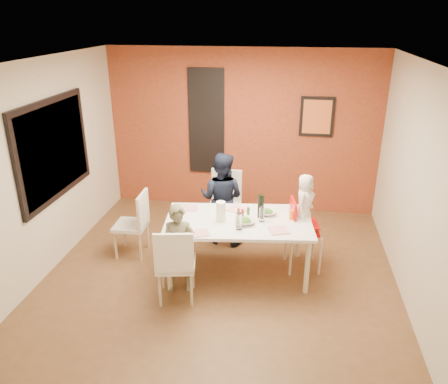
% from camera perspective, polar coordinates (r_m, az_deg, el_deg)
% --- Properties ---
extents(ground, '(4.50, 4.50, 0.00)m').
position_cam_1_polar(ground, '(5.84, -0.47, -10.70)').
color(ground, brown).
rests_on(ground, ground).
extents(ceiling, '(4.50, 4.50, 0.02)m').
position_cam_1_polar(ceiling, '(4.92, -0.57, 16.70)').
color(ceiling, white).
rests_on(ceiling, wall_back).
extents(wall_back, '(4.50, 0.02, 2.70)m').
position_cam_1_polar(wall_back, '(7.35, 2.39, 7.90)').
color(wall_back, beige).
rests_on(wall_back, ground).
extents(wall_front, '(4.50, 0.02, 2.70)m').
position_cam_1_polar(wall_front, '(3.26, -7.16, -12.04)').
color(wall_front, beige).
rests_on(wall_front, ground).
extents(wall_left, '(0.02, 4.50, 2.70)m').
position_cam_1_polar(wall_left, '(6.00, -22.25, 2.85)').
color(wall_left, beige).
rests_on(wall_left, ground).
extents(wall_right, '(0.02, 4.50, 2.70)m').
position_cam_1_polar(wall_right, '(5.36, 23.95, 0.33)').
color(wall_right, beige).
rests_on(wall_right, ground).
extents(brick_accent_wall, '(4.50, 0.02, 2.70)m').
position_cam_1_polar(brick_accent_wall, '(7.33, 2.38, 7.86)').
color(brick_accent_wall, maroon).
rests_on(brick_accent_wall, ground).
extents(picture_window_frame, '(0.05, 1.70, 1.30)m').
position_cam_1_polar(picture_window_frame, '(6.09, -21.35, 5.24)').
color(picture_window_frame, black).
rests_on(picture_window_frame, wall_left).
extents(picture_window_pane, '(0.02, 1.55, 1.15)m').
position_cam_1_polar(picture_window_pane, '(6.08, -21.23, 5.24)').
color(picture_window_pane, black).
rests_on(picture_window_pane, wall_left).
extents(glassblock_strip, '(0.55, 0.03, 1.70)m').
position_cam_1_polar(glassblock_strip, '(7.37, -2.31, 9.14)').
color(glassblock_strip, '#B5BFC5').
rests_on(glassblock_strip, wall_back).
extents(glassblock_surround, '(0.60, 0.03, 1.76)m').
position_cam_1_polar(glassblock_surround, '(7.37, -2.32, 9.13)').
color(glassblock_surround, black).
rests_on(glassblock_surround, wall_back).
extents(art_print_frame, '(0.54, 0.03, 0.64)m').
position_cam_1_polar(art_print_frame, '(7.21, 12.04, 9.59)').
color(art_print_frame, black).
rests_on(art_print_frame, wall_back).
extents(art_print_canvas, '(0.44, 0.01, 0.54)m').
position_cam_1_polar(art_print_canvas, '(7.20, 12.05, 9.57)').
color(art_print_canvas, orange).
rests_on(art_print_canvas, wall_back).
extents(dining_table, '(1.94, 1.23, 0.76)m').
position_cam_1_polar(dining_table, '(5.55, 1.87, -4.29)').
color(dining_table, white).
rests_on(dining_table, ground).
extents(chair_near, '(0.52, 0.52, 0.96)m').
position_cam_1_polar(chair_near, '(5.10, -6.40, -9.06)').
color(chair_near, white).
rests_on(chair_near, ground).
extents(chair_far, '(0.50, 0.50, 1.01)m').
position_cam_1_polar(chair_far, '(6.61, 0.11, -1.00)').
color(chair_far, white).
rests_on(chair_far, ground).
extents(chair_left, '(0.45, 0.45, 0.93)m').
position_cam_1_polar(chair_left, '(6.17, -11.42, -3.67)').
color(chair_left, white).
rests_on(chair_left, ground).
extents(high_chair, '(0.48, 0.48, 0.98)m').
position_cam_1_polar(high_chair, '(5.79, 10.00, -4.63)').
color(high_chair, red).
rests_on(high_chair, ground).
extents(child_near, '(0.46, 0.34, 1.13)m').
position_cam_1_polar(child_near, '(5.29, -5.89, -7.42)').
color(child_near, '#5F5C44').
rests_on(child_near, ground).
extents(child_far, '(0.76, 0.64, 1.38)m').
position_cam_1_polar(child_far, '(6.34, -0.30, -0.83)').
color(child_far, black).
rests_on(child_far, ground).
extents(toddler, '(0.35, 0.42, 0.75)m').
position_cam_1_polar(toddler, '(5.64, 10.50, -1.33)').
color(toddler, silver).
rests_on(toddler, high_chair).
extents(plate_near_left, '(0.26, 0.26, 0.01)m').
position_cam_1_polar(plate_near_left, '(5.20, -3.10, -5.37)').
color(plate_near_left, white).
rests_on(plate_near_left, dining_table).
extents(plate_far_mid, '(0.31, 0.31, 0.01)m').
position_cam_1_polar(plate_far_mid, '(5.79, 1.80, -2.28)').
color(plate_far_mid, white).
rests_on(plate_far_mid, dining_table).
extents(plate_near_right, '(0.28, 0.28, 0.01)m').
position_cam_1_polar(plate_near_right, '(5.29, 7.17, -4.98)').
color(plate_near_right, white).
rests_on(plate_near_right, dining_table).
extents(plate_far_left, '(0.23, 0.23, 0.01)m').
position_cam_1_polar(plate_far_left, '(5.85, -4.45, -2.10)').
color(plate_far_left, white).
rests_on(plate_far_left, dining_table).
extents(salad_bowl_a, '(0.31, 0.31, 0.06)m').
position_cam_1_polar(salad_bowl_a, '(5.42, 2.74, -3.86)').
color(salad_bowl_a, silver).
rests_on(salad_bowl_a, dining_table).
extents(salad_bowl_b, '(0.26, 0.26, 0.06)m').
position_cam_1_polar(salad_bowl_b, '(5.68, 5.65, -2.66)').
color(salad_bowl_b, white).
rests_on(salad_bowl_b, dining_table).
extents(wine_bottle, '(0.08, 0.08, 0.31)m').
position_cam_1_polar(wine_bottle, '(5.55, 4.82, -1.83)').
color(wine_bottle, black).
rests_on(wine_bottle, dining_table).
extents(wine_glass_a, '(0.07, 0.07, 0.21)m').
position_cam_1_polar(wine_glass_a, '(5.24, 1.98, -3.84)').
color(wine_glass_a, silver).
rests_on(wine_glass_a, dining_table).
extents(wine_glass_b, '(0.07, 0.07, 0.19)m').
position_cam_1_polar(wine_glass_b, '(5.46, 4.94, -2.93)').
color(wine_glass_b, white).
rests_on(wine_glass_b, dining_table).
extents(paper_towel_roll, '(0.12, 0.12, 0.26)m').
position_cam_1_polar(paper_towel_roll, '(5.43, -0.43, -2.57)').
color(paper_towel_roll, white).
rests_on(paper_towel_roll, dining_table).
extents(condiment_red, '(0.04, 0.04, 0.14)m').
position_cam_1_polar(condiment_red, '(5.51, 2.42, -2.93)').
color(condiment_red, red).
rests_on(condiment_red, dining_table).
extents(condiment_green, '(0.04, 0.04, 0.14)m').
position_cam_1_polar(condiment_green, '(5.56, 3.19, -2.67)').
color(condiment_green, '#387326').
rests_on(condiment_green, dining_table).
extents(condiment_brown, '(0.03, 0.03, 0.13)m').
position_cam_1_polar(condiment_brown, '(5.55, 1.91, -2.77)').
color(condiment_brown, brown).
rests_on(condiment_brown, dining_table).
extents(sippy_cup, '(0.07, 0.07, 0.12)m').
position_cam_1_polar(sippy_cup, '(5.58, 8.85, -2.96)').
color(sippy_cup, orange).
rests_on(sippy_cup, dining_table).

